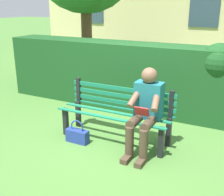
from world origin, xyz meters
The scene contains 5 objects.
ground centered at (0.00, 0.00, 0.00)m, with size 60.00×60.00×0.00m, color #477533.
park_bench centered at (0.00, -0.08, 0.44)m, with size 1.73×0.52×0.84m.
person_seated centered at (-0.52, 0.10, 0.63)m, with size 0.44×0.73×1.19m.
hedge_backdrop centered at (0.36, -1.45, 0.68)m, with size 5.41×0.75×1.40m.
handbag centered at (0.47, 0.33, 0.11)m, with size 0.35×0.13×0.36m.
Camera 1 is at (-1.77, 3.56, 2.02)m, focal length 45.69 mm.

